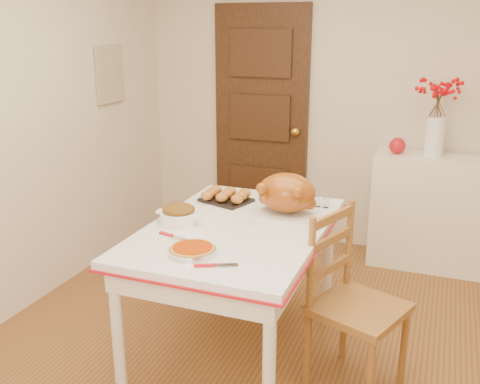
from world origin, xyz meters
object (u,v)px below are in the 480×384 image
at_px(turkey_platter, 287,195).
at_px(kitchen_table, 237,294).
at_px(chair_oak, 359,304).
at_px(pumpkin_pie, 192,249).
at_px(sideboard, 430,212).

bearing_deg(turkey_platter, kitchen_table, -127.84).
distance_m(kitchen_table, chair_oak, 0.69).
distance_m(chair_oak, pumpkin_pie, 0.93).
bearing_deg(sideboard, pumpkin_pie, -115.15).
bearing_deg(pumpkin_pie, turkey_platter, 68.84).
xyz_separation_m(kitchen_table, chair_oak, (0.69, -0.01, 0.07)).
xyz_separation_m(chair_oak, turkey_platter, (-0.48, 0.27, 0.46)).
bearing_deg(kitchen_table, turkey_platter, 51.77).
height_order(chair_oak, turkey_platter, turkey_platter).
height_order(turkey_platter, pumpkin_pie, turkey_platter).
height_order(kitchen_table, turkey_platter, turkey_platter).
height_order(kitchen_table, chair_oak, chair_oak).
distance_m(sideboard, kitchen_table, 2.01).
distance_m(chair_oak, turkey_platter, 0.72).
xyz_separation_m(sideboard, kitchen_table, (-0.97, -1.76, -0.04)).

